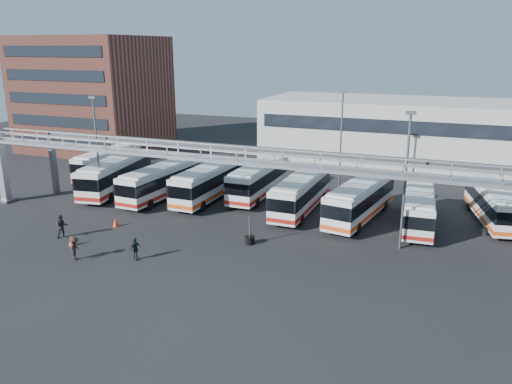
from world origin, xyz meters
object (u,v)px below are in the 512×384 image
at_px(bus_0, 109,162).
at_px(bus_7, 419,207).
at_px(bus_1, 116,174).
at_px(bus_2, 161,181).
at_px(cone_right, 115,222).
at_px(bus_3, 209,181).
at_px(bus_5, 301,192).
at_px(cone_left, 72,240).
at_px(pedestrian_d, 135,249).
at_px(light_pole_left, 97,145).
at_px(pedestrian_b, 62,226).
at_px(bus_6, 360,199).
at_px(bus_4, 259,179).
at_px(bus_8, 493,203).
at_px(light_pole_mid, 406,174).
at_px(pedestrian_c, 75,249).
at_px(light_pole_back, 341,135).
at_px(tire_stack, 250,239).

height_order(bus_0, bus_7, bus_0).
xyz_separation_m(bus_1, bus_2, (5.57, -0.25, -0.12)).
bearing_deg(cone_right, bus_0, 128.99).
bearing_deg(bus_3, bus_2, -162.64).
xyz_separation_m(bus_5, cone_left, (-13.76, -14.25, -1.44)).
bearing_deg(bus_0, bus_1, -49.61).
bearing_deg(pedestrian_d, bus_0, 54.44).
distance_m(light_pole_left, bus_3, 11.01).
distance_m(bus_3, pedestrian_b, 14.83).
relative_size(bus_7, pedestrian_d, 6.14).
height_order(bus_5, bus_6, bus_6).
bearing_deg(bus_5, bus_1, -176.83).
bearing_deg(cone_left, cone_right, 84.03).
relative_size(bus_3, pedestrian_d, 6.76).
bearing_deg(bus_2, bus_5, 7.94).
bearing_deg(bus_7, light_pole_left, -175.27).
bearing_deg(pedestrian_b, bus_4, 9.10).
bearing_deg(pedestrian_b, bus_7, -21.96).
height_order(bus_5, bus_7, bus_5).
relative_size(light_pole_left, pedestrian_b, 5.36).
distance_m(bus_4, pedestrian_b, 19.31).
bearing_deg(cone_right, bus_1, 126.22).
relative_size(light_pole_left, bus_4, 0.92).
distance_m(bus_2, pedestrian_b, 12.26).
height_order(light_pole_left, bus_8, light_pole_left).
height_order(bus_1, bus_7, bus_1).
height_order(light_pole_left, bus_4, light_pole_left).
relative_size(light_pole_mid, bus_2, 0.93).
bearing_deg(pedestrian_c, light_pole_left, 7.66).
bearing_deg(cone_left, bus_4, 63.93).
height_order(pedestrian_c, cone_right, pedestrian_c).
xyz_separation_m(light_pole_back, pedestrian_b, (-16.96, -22.64, -4.78)).
height_order(bus_8, cone_left, bus_8).
bearing_deg(bus_7, bus_3, 174.74).
bearing_deg(bus_5, pedestrian_d, -116.98).
height_order(bus_8, pedestrian_b, bus_8).
height_order(bus_8, tire_stack, bus_8).
relative_size(bus_3, bus_5, 1.02).
height_order(light_pole_back, bus_1, light_pole_back).
height_order(bus_1, pedestrian_d, bus_1).
distance_m(pedestrian_d, cone_left, 6.11).
bearing_deg(bus_6, pedestrian_b, -138.60).
bearing_deg(bus_5, bus_3, 179.17).
height_order(bus_7, pedestrian_b, bus_7).
distance_m(light_pole_mid, bus_0, 35.38).
bearing_deg(bus_6, light_pole_mid, -43.99).
distance_m(light_pole_mid, bus_6, 7.79).
bearing_deg(bus_3, tire_stack, -47.66).
bearing_deg(cone_left, pedestrian_d, -4.34).
bearing_deg(light_pole_mid, cone_left, -159.63).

